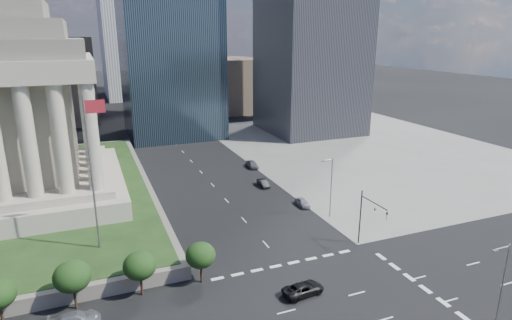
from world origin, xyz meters
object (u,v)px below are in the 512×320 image
street_lamp_north (330,184)px  suv_grey (75,319)px  war_memorial (0,83)px  parked_sedan_mid (263,183)px  parked_sedan_far (252,164)px  parked_sedan_near (303,202)px  pickup_truck (303,289)px  flagpole (92,165)px  traffic_signal_ne (369,214)px  street_lamp_south (501,285)px

street_lamp_north → suv_grey: bearing=-160.0°
war_memorial → suv_grey: war_memorial is taller
parked_sedan_mid → parked_sedan_far: 12.57m
parked_sedan_mid → parked_sedan_near: bearing=-76.1°
pickup_truck → street_lamp_north: bearing=-45.0°
war_memorial → flagpole: bearing=-63.1°
traffic_signal_ne → parked_sedan_far: bearing=91.4°
war_memorial → parked_sedan_near: 52.91m
war_memorial → street_lamp_north: war_memorial is taller
flagpole → street_lamp_north: bearing=1.6°
flagpole → street_lamp_south: size_ratio=2.00×
flagpole → street_lamp_north: 35.95m
street_lamp_south → street_lamp_north: (0.00, 31.00, 0.00)m
flagpole → parked_sedan_far: 47.05m
parked_sedan_far → war_memorial: bearing=-169.9°
pickup_truck → parked_sedan_mid: (9.79, 35.32, -0.02)m
parked_sedan_far → parked_sedan_near: bearing=-88.5°
flagpole → parked_sedan_far: flagpole is taller
street_lamp_south → pickup_truck: street_lamp_south is taller
war_memorial → street_lamp_south: size_ratio=3.90×
traffic_signal_ne → parked_sedan_far: size_ratio=1.73×
traffic_signal_ne → parked_sedan_near: traffic_signal_ne is taller
war_memorial → flagpole: war_memorial is taller
parked_sedan_near → parked_sedan_far: (0.00, 24.15, 0.12)m
flagpole → parked_sedan_mid: bearing=31.0°
traffic_signal_ne → parked_sedan_far: traffic_signal_ne is taller
suv_grey → parked_sedan_near: (36.60, 19.68, -0.06)m
war_memorial → pickup_truck: size_ratio=7.81×
street_lamp_south → parked_sedan_mid: 48.97m
flagpole → suv_grey: flagpole is taller
parked_sedan_near → street_lamp_north: bearing=-67.9°
war_memorial → parked_sedan_near: size_ratio=9.95×
war_memorial → suv_grey: bearing=-76.5°
suv_grey → flagpole: bearing=-18.9°
street_lamp_south → parked_sedan_mid: street_lamp_south is taller
street_lamp_north → parked_sedan_far: (-1.83, 29.84, -4.87)m
parked_sedan_far → parked_sedan_mid: bearing=-100.0°
parked_sedan_near → traffic_signal_ne: bearing=-82.3°
war_memorial → parked_sedan_near: bearing=-20.8°
flagpole → street_lamp_north: size_ratio=2.00×
pickup_truck → parked_sedan_far: (12.29, 47.64, 0.09)m
parked_sedan_near → parked_sedan_mid: size_ratio=0.96×
street_lamp_south → suv_grey: (-38.43, 17.00, -4.94)m
parked_sedan_near → war_memorial: bearing=163.4°
war_memorial → pickup_truck: bearing=-50.9°
pickup_truck → parked_sedan_far: bearing=-21.0°
pickup_truck → suv_grey: suv_grey is taller
flagpole → traffic_signal_ne: size_ratio=2.50×
traffic_signal_ne → parked_sedan_mid: (-3.50, 28.82, -4.58)m
war_memorial → street_lamp_south: 73.51m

